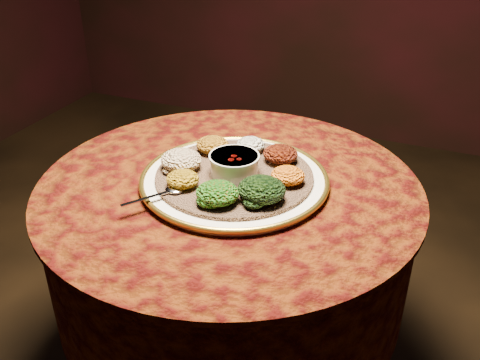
% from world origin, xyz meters
% --- Properties ---
extents(table, '(0.96, 0.96, 0.73)m').
position_xyz_m(table, '(0.00, 0.00, 0.55)').
color(table, black).
rests_on(table, ground).
extents(platter, '(0.54, 0.54, 0.02)m').
position_xyz_m(platter, '(0.01, 0.00, 0.75)').
color(platter, white).
rests_on(platter, table).
extents(injera, '(0.42, 0.42, 0.01)m').
position_xyz_m(injera, '(0.01, 0.00, 0.76)').
color(injera, '#8B6145').
rests_on(injera, platter).
extents(stew_bowl, '(0.12, 0.12, 0.05)m').
position_xyz_m(stew_bowl, '(0.01, 0.00, 0.79)').
color(stew_bowl, silver).
rests_on(stew_bowl, injera).
extents(spoon, '(0.10, 0.12, 0.01)m').
position_xyz_m(spoon, '(-0.09, -0.14, 0.77)').
color(spoon, silver).
rests_on(spoon, injera).
extents(portion_ayib, '(0.08, 0.07, 0.04)m').
position_xyz_m(portion_ayib, '(0.00, 0.14, 0.78)').
color(portion_ayib, white).
rests_on(portion_ayib, injera).
extents(portion_kitfo, '(0.09, 0.09, 0.04)m').
position_xyz_m(portion_kitfo, '(0.10, 0.11, 0.78)').
color(portion_kitfo, black).
rests_on(portion_kitfo, injera).
extents(portion_tikil, '(0.08, 0.08, 0.04)m').
position_xyz_m(portion_tikil, '(0.15, 0.01, 0.78)').
color(portion_tikil, '#AB740E').
rests_on(portion_tikil, injera).
extents(portion_gomen, '(0.11, 0.10, 0.05)m').
position_xyz_m(portion_gomen, '(0.12, -0.08, 0.79)').
color(portion_gomen, black).
rests_on(portion_gomen, injera).
extents(portion_mixveg, '(0.10, 0.09, 0.05)m').
position_xyz_m(portion_mixveg, '(0.03, -0.13, 0.79)').
color(portion_mixveg, maroon).
rests_on(portion_mixveg, injera).
extents(portion_kik, '(0.08, 0.07, 0.04)m').
position_xyz_m(portion_kik, '(-0.07, -0.10, 0.78)').
color(portion_kik, '#996E0D').
rests_on(portion_kik, injera).
extents(portion_timatim, '(0.10, 0.10, 0.05)m').
position_xyz_m(portion_timatim, '(-0.12, -0.02, 0.79)').
color(portion_timatim, maroon).
rests_on(portion_timatim, injera).
extents(portion_shiro, '(0.09, 0.08, 0.04)m').
position_xyz_m(portion_shiro, '(-0.09, 0.09, 0.78)').
color(portion_shiro, '#9E6113').
rests_on(portion_shiro, injera).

